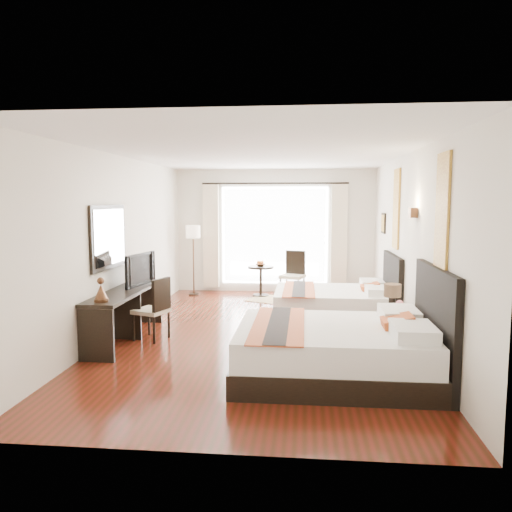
# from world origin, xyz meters

# --- Properties ---
(floor) EXTENTS (4.50, 7.50, 0.01)m
(floor) POSITION_xyz_m (0.00, 0.00, -0.01)
(floor) COLOR #3A190A
(floor) RESTS_ON ground
(ceiling) EXTENTS (4.50, 7.50, 0.02)m
(ceiling) POSITION_xyz_m (0.00, 0.00, 2.79)
(ceiling) COLOR white
(ceiling) RESTS_ON wall_headboard
(wall_headboard) EXTENTS (0.01, 7.50, 2.80)m
(wall_headboard) POSITION_xyz_m (2.25, 0.00, 1.40)
(wall_headboard) COLOR silver
(wall_headboard) RESTS_ON floor
(wall_desk) EXTENTS (0.01, 7.50, 2.80)m
(wall_desk) POSITION_xyz_m (-2.25, 0.00, 1.40)
(wall_desk) COLOR silver
(wall_desk) RESTS_ON floor
(wall_window) EXTENTS (4.50, 0.01, 2.80)m
(wall_window) POSITION_xyz_m (0.00, 3.75, 1.40)
(wall_window) COLOR silver
(wall_window) RESTS_ON floor
(wall_entry) EXTENTS (4.50, 0.01, 2.80)m
(wall_entry) POSITION_xyz_m (0.00, -3.75, 1.40)
(wall_entry) COLOR silver
(wall_entry) RESTS_ON floor
(window_glass) EXTENTS (2.40, 0.02, 2.20)m
(window_glass) POSITION_xyz_m (0.00, 3.73, 1.30)
(window_glass) COLOR white
(window_glass) RESTS_ON wall_window
(sheer_curtain) EXTENTS (2.30, 0.02, 2.10)m
(sheer_curtain) POSITION_xyz_m (0.00, 3.67, 1.30)
(sheer_curtain) COLOR white
(sheer_curtain) RESTS_ON wall_window
(drape_left) EXTENTS (0.35, 0.14, 2.35)m
(drape_left) POSITION_xyz_m (-1.45, 3.63, 1.28)
(drape_left) COLOR beige
(drape_left) RESTS_ON floor
(drape_right) EXTENTS (0.35, 0.14, 2.35)m
(drape_right) POSITION_xyz_m (1.45, 3.63, 1.28)
(drape_right) COLOR beige
(drape_right) RESTS_ON floor
(art_panel_near) EXTENTS (0.03, 0.50, 1.35)m
(art_panel_near) POSITION_xyz_m (2.23, -1.80, 1.95)
(art_panel_near) COLOR brown
(art_panel_near) RESTS_ON wall_headboard
(art_panel_far) EXTENTS (0.03, 0.50, 1.35)m
(art_panel_far) POSITION_xyz_m (2.23, 1.06, 1.95)
(art_panel_far) COLOR brown
(art_panel_far) RESTS_ON wall_headboard
(wall_sconce) EXTENTS (0.10, 0.14, 0.14)m
(wall_sconce) POSITION_xyz_m (2.19, -0.47, 1.92)
(wall_sconce) COLOR #452A18
(wall_sconce) RESTS_ON wall_headboard
(mirror_frame) EXTENTS (0.04, 1.25, 0.95)m
(mirror_frame) POSITION_xyz_m (-2.22, -0.48, 1.55)
(mirror_frame) COLOR black
(mirror_frame) RESTS_ON wall_desk
(mirror_glass) EXTENTS (0.01, 1.12, 0.82)m
(mirror_glass) POSITION_xyz_m (-2.19, -0.48, 1.55)
(mirror_glass) COLOR white
(mirror_glass) RESTS_ON mirror_frame
(bed_near) EXTENTS (2.35, 1.83, 1.33)m
(bed_near) POSITION_xyz_m (1.13, -1.80, 0.34)
(bed_near) COLOR black
(bed_near) RESTS_ON floor
(bed_far) EXTENTS (2.08, 1.62, 1.17)m
(bed_far) POSITION_xyz_m (1.26, 1.06, 0.30)
(bed_far) COLOR black
(bed_far) RESTS_ON floor
(nightstand) EXTENTS (0.40, 0.50, 0.48)m
(nightstand) POSITION_xyz_m (2.00, -0.47, 0.24)
(nightstand) COLOR black
(nightstand) RESTS_ON floor
(table_lamp) EXTENTS (0.25, 0.25, 0.39)m
(table_lamp) POSITION_xyz_m (1.96, -0.35, 0.77)
(table_lamp) COLOR black
(table_lamp) RESTS_ON nightstand
(vase) EXTENTS (0.15, 0.15, 0.12)m
(vase) POSITION_xyz_m (2.01, -0.65, 0.56)
(vase) COLOR black
(vase) RESTS_ON nightstand
(console_desk) EXTENTS (0.50, 2.20, 0.76)m
(console_desk) POSITION_xyz_m (-1.99, -0.48, 0.38)
(console_desk) COLOR black
(console_desk) RESTS_ON floor
(television) EXTENTS (0.27, 0.90, 0.51)m
(television) POSITION_xyz_m (-1.97, -0.04, 1.01)
(television) COLOR black
(television) RESTS_ON console_desk
(bronze_figurine) EXTENTS (0.24, 0.24, 0.28)m
(bronze_figurine) POSITION_xyz_m (-1.99, -1.35, 0.90)
(bronze_figurine) COLOR #452A18
(bronze_figurine) RESTS_ON console_desk
(desk_chair) EXTENTS (0.56, 0.56, 0.95)m
(desk_chair) POSITION_xyz_m (-1.58, -0.45, 0.29)
(desk_chair) COLOR #B8AF8D
(desk_chair) RESTS_ON floor
(floor_lamp) EXTENTS (0.31, 0.31, 1.55)m
(floor_lamp) POSITION_xyz_m (-1.76, 3.16, 1.31)
(floor_lamp) COLOR black
(floor_lamp) RESTS_ON floor
(side_table) EXTENTS (0.57, 0.57, 0.66)m
(side_table) POSITION_xyz_m (-0.27, 3.18, 0.33)
(side_table) COLOR black
(side_table) RESTS_ON floor
(fruit_bowl) EXTENTS (0.28, 0.28, 0.05)m
(fruit_bowl) POSITION_xyz_m (-0.28, 3.18, 0.69)
(fruit_bowl) COLOR #473019
(fruit_bowl) RESTS_ON side_table
(window_chair) EXTENTS (0.59, 0.59, 1.01)m
(window_chair) POSITION_xyz_m (0.44, 3.05, 0.31)
(window_chair) COLOR #B8AF8D
(window_chair) RESTS_ON floor
(jute_rug) EXTENTS (1.46, 1.24, 0.01)m
(jute_rug) POSITION_xyz_m (0.16, 2.72, 0.01)
(jute_rug) COLOR tan
(jute_rug) RESTS_ON floor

